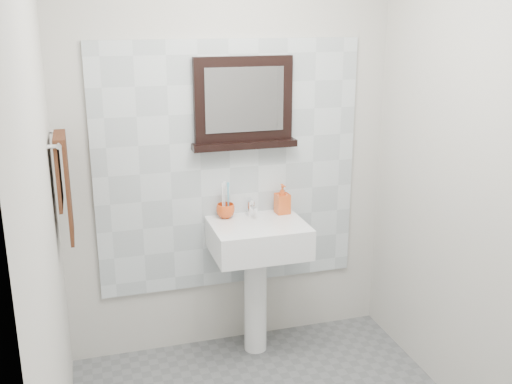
% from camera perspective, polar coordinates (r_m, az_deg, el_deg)
% --- Properties ---
extents(back_wall, '(2.00, 0.01, 2.50)m').
position_cam_1_polar(back_wall, '(3.58, -2.60, 3.95)').
color(back_wall, beige).
rests_on(back_wall, ground).
extents(front_wall, '(2.00, 0.01, 2.50)m').
position_cam_1_polar(front_wall, '(1.66, 16.74, -12.48)').
color(front_wall, beige).
rests_on(front_wall, ground).
extents(left_wall, '(0.01, 2.20, 2.50)m').
position_cam_1_polar(left_wall, '(2.43, -19.43, -3.25)').
color(left_wall, beige).
rests_on(left_wall, ground).
extents(right_wall, '(0.01, 2.20, 2.50)m').
position_cam_1_polar(right_wall, '(3.04, 21.40, 0.49)').
color(right_wall, beige).
rests_on(right_wall, ground).
extents(splashback, '(1.60, 0.02, 1.50)m').
position_cam_1_polar(splashback, '(3.59, -2.54, 2.35)').
color(splashback, silver).
rests_on(splashback, back_wall).
extents(pedestal_sink, '(0.55, 0.44, 0.96)m').
position_cam_1_polar(pedestal_sink, '(3.57, 0.16, -5.72)').
color(pedestal_sink, white).
rests_on(pedestal_sink, ground).
extents(toothbrush_cup, '(0.12, 0.12, 0.09)m').
position_cam_1_polar(toothbrush_cup, '(3.58, -2.92, -1.80)').
color(toothbrush_cup, '#D74B19').
rests_on(toothbrush_cup, pedestal_sink).
extents(toothbrushes, '(0.05, 0.04, 0.21)m').
position_cam_1_polar(toothbrushes, '(3.56, -2.95, -0.58)').
color(toothbrushes, white).
rests_on(toothbrushes, toothbrush_cup).
extents(soap_dispenser, '(0.09, 0.09, 0.18)m').
position_cam_1_polar(soap_dispenser, '(3.65, 2.52, -0.66)').
color(soap_dispenser, red).
rests_on(soap_dispenser, pedestal_sink).
extents(framed_mirror, '(0.62, 0.11, 0.53)m').
position_cam_1_polar(framed_mirror, '(3.51, -1.20, 8.29)').
color(framed_mirror, black).
rests_on(framed_mirror, back_wall).
extents(towel_bar, '(0.07, 0.40, 0.03)m').
position_cam_1_polar(towel_bar, '(3.15, -18.30, 4.87)').
color(towel_bar, silver).
rests_on(towel_bar, left_wall).
extents(hand_towel, '(0.06, 0.30, 0.55)m').
position_cam_1_polar(hand_towel, '(3.20, -17.83, 1.20)').
color(hand_towel, '#331A0E').
rests_on(hand_towel, towel_bar).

